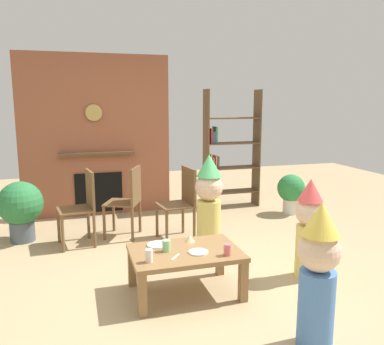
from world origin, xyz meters
The scene contains 19 objects.
ground_plane centered at (0.00, 0.00, 0.00)m, with size 12.00×12.00×0.00m, color tan.
brick_fireplace_feature centered at (-0.70, 2.60, 1.19)m, with size 2.20×0.28×2.40m.
bookshelf centered at (1.34, 2.40, 0.87)m, with size 0.90×0.28×1.90m.
coffee_table centered at (-0.12, -0.31, 0.34)m, with size 0.97×0.66×0.40m.
paper_cup_near_left centered at (-0.29, -0.28, 0.45)m, with size 0.07×0.07×0.10m, color #8CD18C.
paper_cup_near_right centered at (-0.48, -0.47, 0.46)m, with size 0.06×0.06×0.11m, color silver.
paper_cup_center centered at (0.19, -0.52, 0.45)m, with size 0.06×0.06×0.10m, color #E5666B.
paper_plate_front centered at (-0.33, -0.11, 0.41)m, with size 0.21×0.21×0.01m, color white.
paper_plate_rear centered at (-0.03, -0.39, 0.41)m, with size 0.17×0.17×0.01m, color white.
birthday_cake_slice centered at (-0.02, -0.10, 0.44)m, with size 0.10×0.10×0.07m, color #EAC68C.
table_fork centered at (-0.25, -0.44, 0.41)m, with size 0.15×0.02×0.01m, color silver.
child_with_cone_hat centered at (0.54, -1.33, 0.55)m, with size 0.29×0.29×1.05m.
child_in_pink centered at (1.12, -0.32, 0.52)m, with size 0.27×0.27×0.99m.
child_by_the_chairs centered at (0.40, 0.58, 0.60)m, with size 0.31×0.31×1.13m.
dining_chair_left centered at (-0.96, 1.26, 0.51)m, with size 0.46×0.46×0.90m.
dining_chair_middle centered at (-0.39, 1.38, 0.51)m, with size 0.53×0.53×0.90m.
dining_chair_right centered at (0.24, 1.12, 0.51)m, with size 0.45×0.45×0.90m.
potted_plant_tall centered at (2.13, 1.73, 0.36)m, with size 0.42×0.42×0.61m.
potted_plant_short centered at (-1.69, 1.58, 0.44)m, with size 0.54×0.54×0.75m.
Camera 1 is at (-1.02, -3.54, 1.70)m, focal length 37.20 mm.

